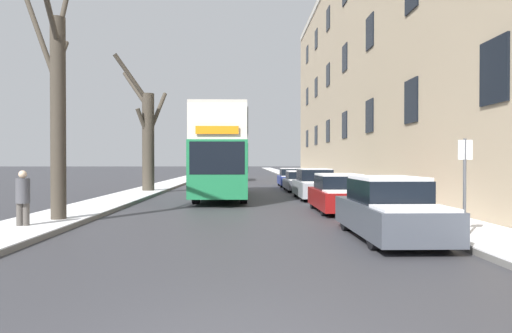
# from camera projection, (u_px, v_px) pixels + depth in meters

# --- Properties ---
(sidewalk_left) EXTENTS (2.27, 130.00, 0.16)m
(sidewalk_left) POSITION_uv_depth(u_px,v_px,m) (197.00, 176.00, 57.16)
(sidewalk_left) COLOR slate
(sidewalk_left) RESTS_ON ground
(sidewalk_right) EXTENTS (2.27, 130.00, 0.16)m
(sidewalk_right) POSITION_uv_depth(u_px,v_px,m) (290.00, 175.00, 57.45)
(sidewalk_right) COLOR slate
(sidewalk_right) RESTS_ON ground
(terrace_facade_right) EXTENTS (9.10, 49.42, 17.18)m
(terrace_facade_right) POSITION_uv_depth(u_px,v_px,m) (410.00, 63.00, 31.17)
(terrace_facade_right) COLOR tan
(terrace_facade_right) RESTS_ON ground
(bare_tree_left_0) EXTENTS (1.94, 4.14, 8.32)m
(bare_tree_left_0) POSITION_uv_depth(u_px,v_px,m) (57.00, 103.00, 13.59)
(bare_tree_left_0) COLOR #423A30
(bare_tree_left_0) RESTS_ON ground
(bare_tree_left_1) EXTENTS (2.66, 3.34, 8.01)m
(bare_tree_left_1) POSITION_uv_depth(u_px,v_px,m) (147.00, 135.00, 26.91)
(bare_tree_left_1) COLOR #423A30
(bare_tree_left_1) RESTS_ON ground
(double_decker_bus) EXTENTS (2.49, 10.29, 4.37)m
(double_decker_bus) POSITION_uv_depth(u_px,v_px,m) (223.00, 150.00, 23.33)
(double_decker_bus) COLOR #1E7A47
(double_decker_bus) RESTS_ON ground
(parked_car_0) EXTENTS (1.72, 4.49, 1.51)m
(parked_car_0) POSITION_uv_depth(u_px,v_px,m) (389.00, 210.00, 11.07)
(parked_car_0) COLOR #474C56
(parked_car_0) RESTS_ON ground
(parked_car_1) EXTENTS (1.75, 4.11, 1.42)m
(parked_car_1) POSITION_uv_depth(u_px,v_px,m) (339.00, 194.00, 16.93)
(parked_car_1) COLOR maroon
(parked_car_1) RESTS_ON ground
(parked_car_2) EXTENTS (1.78, 4.53, 1.51)m
(parked_car_2) POSITION_uv_depth(u_px,v_px,m) (315.00, 185.00, 22.79)
(parked_car_2) COLOR #9EA3AD
(parked_car_2) RESTS_ON ground
(parked_car_3) EXTENTS (1.86, 4.51, 1.28)m
(parked_car_3) POSITION_uv_depth(u_px,v_px,m) (300.00, 181.00, 28.76)
(parked_car_3) COLOR #474C56
(parked_car_3) RESTS_ON ground
(parked_car_4) EXTENTS (1.88, 3.99, 1.37)m
(parked_car_4) POSITION_uv_depth(u_px,v_px,m) (292.00, 178.00, 33.99)
(parked_car_4) COLOR navy
(parked_car_4) RESTS_ON ground
(oncoming_van) EXTENTS (2.09, 5.67, 2.37)m
(oncoming_van) POSITION_uv_depth(u_px,v_px,m) (229.00, 167.00, 44.30)
(oncoming_van) COLOR #333842
(oncoming_van) RESTS_ON ground
(pedestrian_left_sidewalk) EXTENTS (0.36, 0.36, 1.64)m
(pedestrian_left_sidewalk) POSITION_uv_depth(u_px,v_px,m) (23.00, 198.00, 12.17)
(pedestrian_left_sidewalk) COLOR #4C4742
(pedestrian_left_sidewalk) RESTS_ON ground
(street_sign_post) EXTENTS (0.32, 0.07, 2.39)m
(street_sign_post) POSITION_uv_depth(u_px,v_px,m) (465.00, 184.00, 10.13)
(street_sign_post) COLOR #4C4F54
(street_sign_post) RESTS_ON ground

